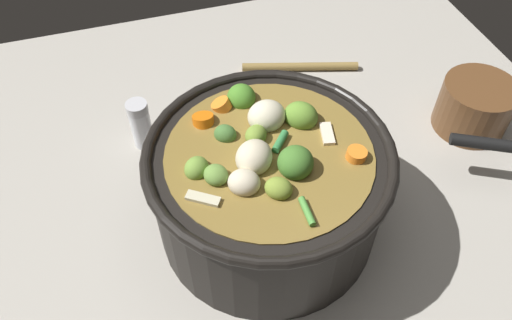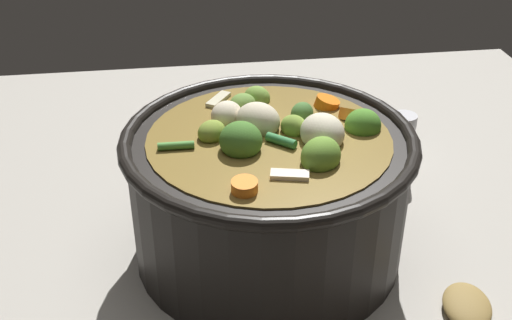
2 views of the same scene
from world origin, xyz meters
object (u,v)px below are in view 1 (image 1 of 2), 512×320
Objects in this scene: cooking_pot at (268,186)px; salt_shaker at (141,124)px; small_saucepan at (475,107)px; wooden_spoon at (303,90)px.

salt_shaker is at bearing 124.84° from cooking_pot.
small_saucepan is (0.38, 0.08, -0.04)m from cooking_pot.
cooking_pot is at bearing -167.89° from small_saucepan.
cooking_pot is 0.25m from salt_shaker.
small_saucepan is (0.23, -0.16, 0.03)m from wooden_spoon.
salt_shaker is (-0.14, 0.20, -0.04)m from cooking_pot.
salt_shaker is (-0.28, -0.04, 0.04)m from wooden_spoon.
cooking_pot is 1.49× the size of wooden_spoon.
cooking_pot reaches higher than salt_shaker.
cooking_pot reaches higher than small_saucepan.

